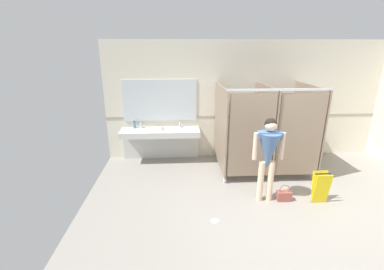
{
  "coord_description": "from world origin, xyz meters",
  "views": [
    {
      "loc": [
        -1.82,
        -4.01,
        2.7
      ],
      "look_at": [
        -1.56,
        0.53,
        1.19
      ],
      "focal_mm": 24.8,
      "sensor_mm": 36.0,
      "label": 1
    }
  ],
  "objects_px": {
    "person_standing": "(268,151)",
    "wet_floor_sign": "(321,187)",
    "handbag": "(284,195)",
    "paper_cup": "(162,128)",
    "soap_dispenser": "(134,125)"
  },
  "relations": [
    {
      "from": "soap_dispenser",
      "to": "wet_floor_sign",
      "type": "bearing_deg",
      "value": -31.27
    },
    {
      "from": "paper_cup",
      "to": "soap_dispenser",
      "type": "bearing_deg",
      "value": 161.95
    },
    {
      "from": "person_standing",
      "to": "soap_dispenser",
      "type": "height_order",
      "value": "person_standing"
    },
    {
      "from": "soap_dispenser",
      "to": "person_standing",
      "type": "bearing_deg",
      "value": -37.88
    },
    {
      "from": "soap_dispenser",
      "to": "wet_floor_sign",
      "type": "relative_size",
      "value": 0.31
    },
    {
      "from": "handbag",
      "to": "paper_cup",
      "type": "height_order",
      "value": "paper_cup"
    },
    {
      "from": "paper_cup",
      "to": "wet_floor_sign",
      "type": "relative_size",
      "value": 0.15
    },
    {
      "from": "person_standing",
      "to": "handbag",
      "type": "xyz_separation_m",
      "value": [
        0.36,
        -0.05,
        -0.88
      ]
    },
    {
      "from": "person_standing",
      "to": "wet_floor_sign",
      "type": "xyz_separation_m",
      "value": [
        0.98,
        -0.14,
        -0.68
      ]
    },
    {
      "from": "wet_floor_sign",
      "to": "paper_cup",
      "type": "bearing_deg",
      "value": 146.09
    },
    {
      "from": "soap_dispenser",
      "to": "paper_cup",
      "type": "bearing_deg",
      "value": -18.05
    },
    {
      "from": "handbag",
      "to": "wet_floor_sign",
      "type": "relative_size",
      "value": 0.55
    },
    {
      "from": "handbag",
      "to": "paper_cup",
      "type": "xyz_separation_m",
      "value": [
        -2.31,
        1.87,
        0.77
      ]
    },
    {
      "from": "person_standing",
      "to": "handbag",
      "type": "relative_size",
      "value": 4.86
    },
    {
      "from": "handbag",
      "to": "soap_dispenser",
      "type": "xyz_separation_m",
      "value": [
        -2.99,
        2.09,
        0.8
      ]
    }
  ]
}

